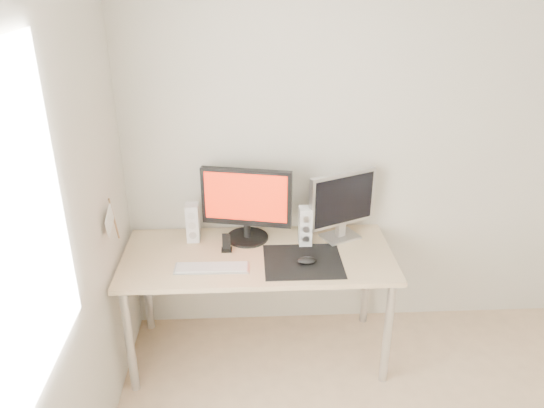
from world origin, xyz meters
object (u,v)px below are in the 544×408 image
second_monitor (342,203)px  phone_dock (227,246)px  desk (258,265)px  speaker_right (305,226)px  keyboard (212,268)px  mouse (307,261)px  main_monitor (246,202)px  speaker_left (193,223)px

second_monitor → phone_dock: size_ratio=3.87×
desk → speaker_right: size_ratio=6.59×
speaker_right → phone_dock: bearing=-172.5°
keyboard → phone_dock: (0.08, 0.20, 0.03)m
mouse → main_monitor: main_monitor is taller
second_monitor → keyboard: size_ratio=1.03×
speaker_right → second_monitor: bearing=16.8°
desk → mouse: bearing=-24.9°
main_monitor → second_monitor: main_monitor is taller
desk → phone_dock: phone_dock is taller
mouse → main_monitor: (-0.34, 0.32, 0.23)m
second_monitor → speaker_left: (-0.91, 0.01, -0.12)m
main_monitor → mouse: bearing=-42.9°
main_monitor → speaker_right: 0.38m
desk → main_monitor: (-0.06, 0.19, 0.33)m
desk → second_monitor: (0.52, 0.18, 0.32)m
desk → main_monitor: main_monitor is taller
keyboard → desk: bearing=30.3°
mouse → main_monitor: size_ratio=0.20×
main_monitor → speaker_right: size_ratio=2.25×
keyboard → speaker_right: bearing=25.5°
speaker_right → keyboard: (-0.56, -0.27, -0.11)m
second_monitor → keyboard: (-0.78, -0.33, -0.23)m
mouse → desk: (-0.28, 0.13, -0.10)m
speaker_right → keyboard: size_ratio=0.57×
second_monitor → speaker_right: second_monitor is taller
phone_dock → second_monitor: bearing=10.6°
main_monitor → phone_dock: bearing=-131.9°
main_monitor → phone_dock: main_monitor is taller
mouse → keyboard: (-0.54, -0.03, -0.02)m
mouse → speaker_left: bearing=154.4°
desk → second_monitor: bearing=19.1°
main_monitor → keyboard: main_monitor is taller
speaker_right → phone_dock: size_ratio=2.16×
second_monitor → speaker_right: (-0.23, -0.07, -0.12)m
main_monitor → speaker_right: (0.35, -0.08, -0.13)m
mouse → second_monitor: bearing=51.9°
desk → main_monitor: 0.39m
desk → second_monitor: second_monitor is taller
phone_dock → desk: bearing=-14.5°
desk → phone_dock: bearing=165.5°
speaker_left → desk: bearing=-26.0°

